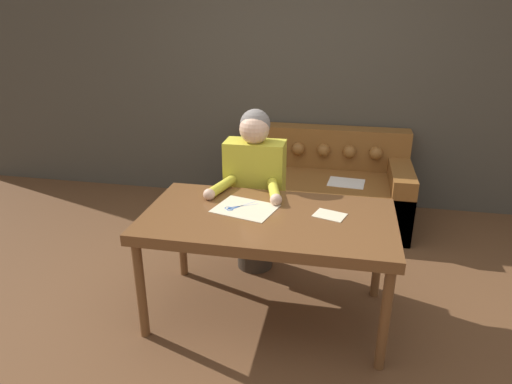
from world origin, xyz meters
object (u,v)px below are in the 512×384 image
couch (321,189)px  scissors (236,207)px  person (255,190)px  dining_table (268,226)px

couch → scissors: size_ratio=7.95×
couch → person: size_ratio=1.29×
dining_table → couch: size_ratio=0.96×
person → scissors: size_ratio=6.16×
couch → dining_table: bearing=-98.4°
person → couch: bearing=66.7°
couch → scissors: bearing=-106.7°
dining_table → couch: (0.24, 1.62, -0.37)m
dining_table → person: size_ratio=1.23×
scissors → couch: bearing=73.3°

